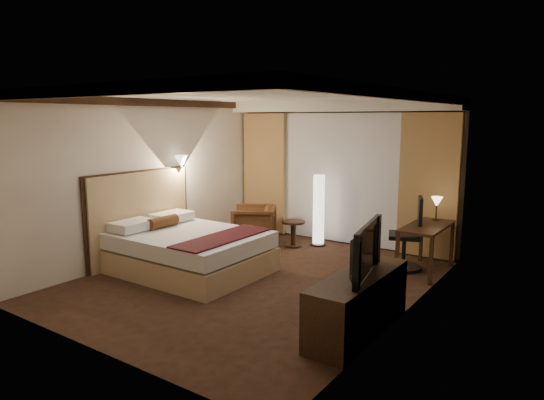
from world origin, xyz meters
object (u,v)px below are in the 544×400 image
Objects in this scene: armchair at (254,223)px; side_table at (293,234)px; bed at (190,252)px; floor_lamp at (319,210)px; television at (358,246)px; desk at (426,249)px; office_chair at (405,233)px; dresser at (358,303)px.

armchair is 1.66× the size of side_table.
floor_lamp is (0.86, 2.54, 0.35)m from bed.
side_table is 3.79m from television.
desk is 1.04× the size of office_chair.
armchair is 0.66× the size of desk.
office_chair is at bearing 98.52° from dresser.
desk is at bearing -2.94° from side_table.
office_chair is 2.58m from dresser.
television is (3.25, -2.45, 0.59)m from armchair.
dresser is (3.28, -2.45, -0.07)m from armchair.
armchair reaches higher than bed.
dresser is 0.66m from television.
side_table is at bearing 31.74° from television.
dresser is (2.22, -3.05, -0.34)m from floor_lamp.
side_table is 0.36× the size of floor_lamp.
office_chair is (-0.33, -0.05, 0.21)m from desk.
desk reaches higher than dresser.
office_chair is (2.18, -0.18, 0.35)m from side_table.
armchair is at bearing 143.31° from dresser.
side_table is 2.22m from office_chair.
side_table is at bearing 177.06° from desk.
armchair is at bearing 161.08° from office_chair.
floor_lamp is (1.07, 0.61, 0.27)m from armchair.
bed is at bearing -24.45° from armchair.
armchair is at bearing 96.06° from bed.
office_chair is 0.68× the size of dresser.
bed is 3.39m from office_chair.
dresser is (0.38, -2.54, -0.25)m from office_chair.
television reaches higher than armchair.
armchair is 4.10m from dresser.
armchair is at bearing -159.66° from side_table.
side_table is at bearing 133.34° from dresser.
bed is 1.89× the size of office_chair.
floor_lamp is 3.79m from dresser.
floor_lamp reaches higher than dresser.
bed is 1.29× the size of dresser.
floor_lamp reaches higher than television.
floor_lamp reaches higher than desk.
side_table is (0.52, 2.20, -0.08)m from bed.
floor_lamp is at bearing 44.67° from side_table.
armchair is at bearing -177.54° from desk.
desk reaches higher than bed.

